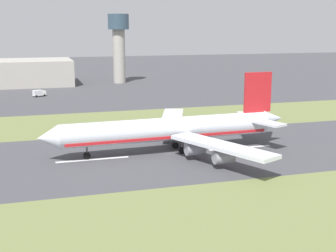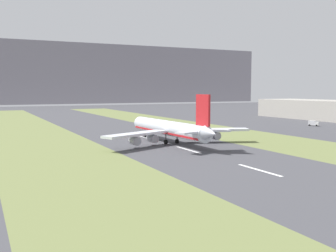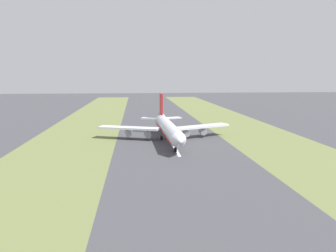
# 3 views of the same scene
# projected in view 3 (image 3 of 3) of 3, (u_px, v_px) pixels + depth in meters

# --- Properties ---
(ground_plane) EXTENTS (800.00, 800.00, 0.00)m
(ground_plane) POSITION_uv_depth(u_px,v_px,m) (171.00, 141.00, 149.09)
(ground_plane) COLOR #424247
(grass_median_west) EXTENTS (40.00, 600.00, 0.01)m
(grass_median_west) POSITION_uv_depth(u_px,v_px,m) (266.00, 139.00, 153.52)
(grass_median_west) COLOR olive
(grass_median_west) RESTS_ON ground
(grass_median_east) EXTENTS (40.00, 600.00, 0.01)m
(grass_median_east) POSITION_uv_depth(u_px,v_px,m) (70.00, 143.00, 144.66)
(grass_median_east) COLOR olive
(grass_median_east) RESTS_ON ground
(centreline_dash_near) EXTENTS (1.20, 18.00, 0.01)m
(centreline_dash_near) POSITION_uv_depth(u_px,v_px,m) (161.00, 122.00, 208.29)
(centreline_dash_near) COLOR silver
(centreline_dash_near) RESTS_ON ground
(centreline_dash_mid) EXTENTS (1.20, 18.00, 0.01)m
(centreline_dash_mid) POSITION_uv_depth(u_px,v_px,m) (167.00, 133.00, 168.97)
(centreline_dash_mid) COLOR silver
(centreline_dash_mid) RESTS_ON ground
(centreline_dash_far) EXTENTS (1.20, 18.00, 0.01)m
(centreline_dash_far) POSITION_uv_depth(u_px,v_px,m) (177.00, 151.00, 129.64)
(centreline_dash_far) COLOR silver
(centreline_dash_far) RESTS_ON ground
(airplane_main_jet) EXTENTS (64.09, 67.16, 20.20)m
(airplane_main_jet) POSITION_uv_depth(u_px,v_px,m) (167.00, 127.00, 150.09)
(airplane_main_jet) COLOR silver
(airplane_main_jet) RESTS_ON ground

